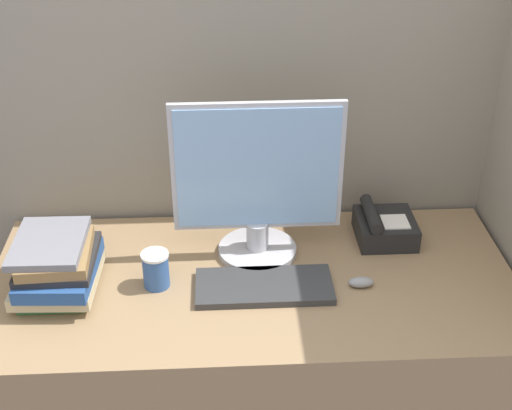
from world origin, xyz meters
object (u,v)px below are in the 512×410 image
Objects in this scene: monitor at (257,188)px; coffee_cup at (156,270)px; mouse at (361,282)px; book_stack at (57,266)px; desk_telephone at (384,227)px; keyboard at (264,286)px.

coffee_cup is at bearing -153.16° from monitor.
mouse is (0.28, -0.18, -0.21)m from monitor.
desk_telephone is (0.94, 0.21, -0.04)m from book_stack.
coffee_cup and desk_telephone have the same top height.
coffee_cup is (-0.56, 0.04, 0.04)m from mouse.
keyboard is 0.27m from mouse.
book_stack is 0.96m from desk_telephone.
monitor is at bearing 146.76° from mouse.
keyboard is 2.09× the size of desk_telephone.
desk_telephone is at bearing 12.62° from book_stack.
book_stack reaches higher than desk_telephone.
coffee_cup is 0.59× the size of desk_telephone.
coffee_cup is 0.71m from desk_telephone.
monitor reaches higher than coffee_cup.
coffee_cup is at bearing 173.27° from keyboard.
mouse is at bearing -3.65° from coffee_cup.
desk_telephone is at bearing 16.58° from coffee_cup.
desk_telephone is (0.39, 0.06, -0.18)m from monitor.
monitor is 0.28m from keyboard.
desk_telephone reaches higher than keyboard.
desk_telephone is at bearing 31.84° from keyboard.
mouse is at bearing -115.31° from desk_telephone.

